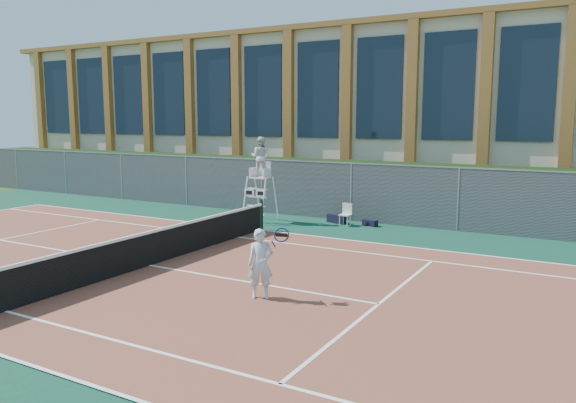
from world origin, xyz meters
The scene contains 12 objects.
ground centered at (0.00, 0.00, 0.00)m, with size 120.00×120.00×0.00m, color #233814.
apron centered at (0.00, 1.00, 0.01)m, with size 36.00×20.00×0.01m, color #0C382B.
tennis_court centered at (0.00, 0.00, 0.02)m, with size 23.77×10.97×0.02m, color brown.
tennis_net centered at (0.00, 0.00, 0.54)m, with size 0.10×11.30×1.10m.
fence centered at (0.00, 8.80, 1.10)m, with size 40.00×0.06×2.20m, color #595E60, non-canonical shape.
hedge centered at (0.00, 10.00, 1.10)m, with size 40.00×1.40×2.20m, color black.
building centered at (0.00, 17.95, 4.15)m, with size 45.00×10.60×8.22m.
umpire_chair centered at (-0.94, 7.04, 2.37)m, with size 0.91×1.39×3.25m.
plastic_chair centered at (2.22, 7.87, 0.48)m, with size 0.39×0.39×0.81m.
sports_bag_near centered at (1.72, 8.14, 0.17)m, with size 0.75×0.30×0.32m, color black.
sports_bag_far centered at (3.02, 8.20, 0.12)m, with size 0.56×0.24×0.22m, color black.
tennis_player centered at (4.02, -0.85, 0.79)m, with size 0.92×0.71×1.54m.
Camera 1 is at (10.29, -10.77, 3.87)m, focal length 35.00 mm.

